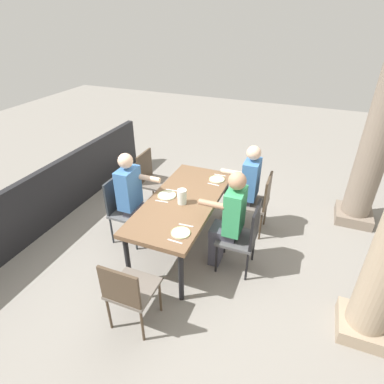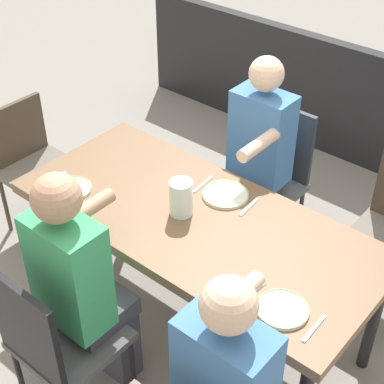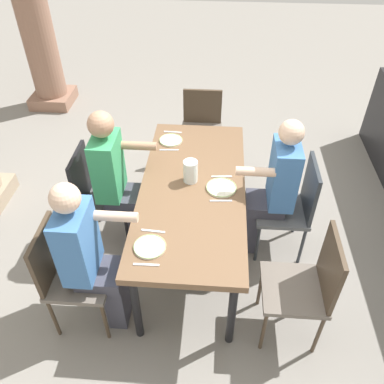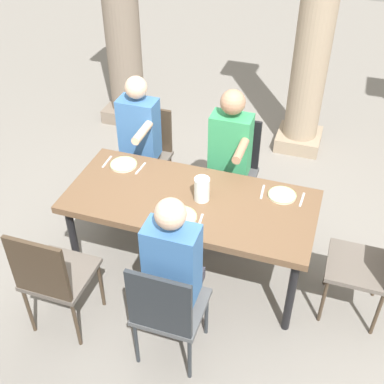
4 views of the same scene
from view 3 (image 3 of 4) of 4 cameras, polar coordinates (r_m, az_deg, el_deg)
name	(u,v)px [view 3 (image 3 of 4)]	position (r m, az deg, el deg)	size (l,w,h in m)	color
ground_plane	(193,250)	(3.70, 0.08, -8.33)	(16.00, 16.00, 0.00)	gray
dining_table	(193,193)	(3.21, 0.09, -0.21)	(1.87, 0.83, 0.76)	brown
chair_west_north	(68,271)	(3.01, -17.35, -10.73)	(0.44, 0.44, 0.91)	#6A6158
chair_west_south	(308,283)	(2.89, 16.24, -12.41)	(0.44, 0.44, 0.96)	#6A6158
chair_mid_north	(97,194)	(3.55, -13.46, -0.23)	(0.44, 0.44, 0.94)	#4F4F50
chair_mid_south	(293,204)	(3.47, 14.24, -1.66)	(0.44, 0.44, 0.93)	#5B5E61
chair_head_east	(202,125)	(4.41, 1.39, 9.56)	(0.44, 0.44, 0.87)	#6A6158
diner_woman_green	(90,256)	(2.82, -14.39, -8.84)	(0.35, 0.49, 1.32)	#3F3F4C
diner_man_white	(273,187)	(3.32, 11.58, 0.72)	(0.35, 0.49, 1.32)	#3F3F4C
diner_guest_third	(117,178)	(3.38, -10.67, 1.97)	(0.35, 0.49, 1.33)	#3F3F4C
plate_0	(150,247)	(2.72, -6.06, -7.78)	(0.22, 0.22, 0.02)	silver
fork_0	(146,265)	(2.63, -6.57, -10.30)	(0.02, 0.17, 0.01)	silver
spoon_0	(153,231)	(2.82, -5.59, -5.59)	(0.02, 0.17, 0.01)	silver
plate_1	(221,188)	(3.15, 4.23, 0.63)	(0.24, 0.24, 0.02)	silver
fork_1	(221,201)	(3.05, 4.17, -1.26)	(0.02, 0.17, 0.01)	silver
spoon_1	(222,176)	(3.28, 4.27, 2.24)	(0.02, 0.17, 0.01)	silver
plate_2	(171,140)	(3.70, -3.04, 7.43)	(0.21, 0.21, 0.02)	silver
fork_2	(169,150)	(3.58, -3.31, 6.03)	(0.02, 0.17, 0.01)	silver
spoon_2	(173,132)	(3.83, -2.78, 8.58)	(0.02, 0.17, 0.01)	silver
water_pitcher	(191,172)	(3.18, -0.21, 2.85)	(0.12, 0.12, 0.19)	white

